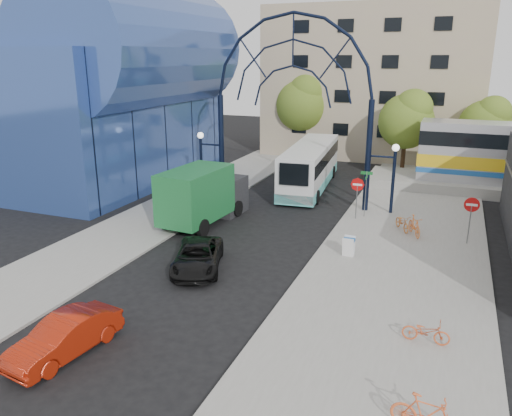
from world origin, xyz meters
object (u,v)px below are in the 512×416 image
at_px(gateway_arch, 292,71).
at_px(city_bus, 310,165).
at_px(bike_near_a, 402,222).
at_px(do_not_enter_sign, 471,209).
at_px(bike_near_b, 414,226).
at_px(bike_far_a, 426,332).
at_px(bike_far_b, 426,415).
at_px(tree_north_b, 304,102).
at_px(red_sedan, 65,336).
at_px(tree_north_a, 408,118).
at_px(stop_sign, 357,188).
at_px(street_name_sign, 366,184).
at_px(green_truck, 204,195).
at_px(tree_north_c, 487,123).
at_px(black_suv, 198,257).
at_px(sandwich_board, 349,244).

bearing_deg(gateway_arch, city_bus, 89.15).
bearing_deg(bike_near_a, do_not_enter_sign, -43.45).
distance_m(bike_near_b, bike_far_a, 11.01).
bearing_deg(bike_near_a, bike_far_b, -110.75).
bearing_deg(bike_near_a, bike_far_a, -109.01).
distance_m(bike_near_a, bike_far_a, 11.72).
relative_size(gateway_arch, tree_north_b, 1.70).
bearing_deg(red_sedan, do_not_enter_sign, 59.86).
bearing_deg(bike_near_b, bike_far_a, -106.70).
distance_m(gateway_arch, tree_north_a, 13.98).
xyz_separation_m(tree_north_a, tree_north_b, (-10.00, 4.00, 0.66)).
xyz_separation_m(do_not_enter_sign, bike_far_b, (-1.12, -15.15, -1.31)).
xyz_separation_m(gateway_arch, stop_sign, (4.80, -2.00, -6.56)).
distance_m(tree_north_a, bike_near_a, 15.65).
xyz_separation_m(do_not_enter_sign, bike_near_a, (-3.39, 0.89, -1.41)).
distance_m(stop_sign, street_name_sign, 0.74).
height_order(city_bus, bike_far_a, city_bus).
xyz_separation_m(tree_north_a, bike_far_b, (3.76, -31.08, -3.94)).
distance_m(city_bus, green_truck, 10.88).
height_order(tree_north_c, green_truck, tree_north_c).
height_order(gateway_arch, tree_north_c, gateway_arch).
relative_size(green_truck, black_suv, 1.54).
bearing_deg(street_name_sign, stop_sign, -123.64).
relative_size(do_not_enter_sign, street_name_sign, 0.89).
bearing_deg(red_sedan, black_suv, 92.47).
height_order(do_not_enter_sign, black_suv, do_not_enter_sign).
relative_size(tree_north_c, black_suv, 1.45).
xyz_separation_m(do_not_enter_sign, sandwich_board, (-5.40, -4.02, -1.23)).
height_order(stop_sign, red_sedan, stop_sign).
relative_size(stop_sign, street_name_sign, 0.89).
bearing_deg(tree_north_c, bike_near_a, -104.82).
xyz_separation_m(tree_north_a, bike_near_b, (2.18, -15.66, -3.94)).
height_order(stop_sign, green_truck, green_truck).
xyz_separation_m(bike_near_b, bike_far_b, (1.58, -15.41, 0.01)).
distance_m(street_name_sign, tree_north_a, 13.59).
distance_m(gateway_arch, red_sedan, 21.18).
relative_size(black_suv, bike_far_b, 2.45).
bearing_deg(street_name_sign, green_truck, -153.61).
height_order(gateway_arch, bike_far_a, gateway_arch).
distance_m(gateway_arch, stop_sign, 8.37).
bearing_deg(gateway_arch, do_not_enter_sign, -19.99).
relative_size(do_not_enter_sign, bike_near_a, 1.47).
distance_m(tree_north_a, green_truck, 20.26).
xyz_separation_m(do_not_enter_sign, tree_north_b, (-14.88, 19.93, 3.29)).
bearing_deg(tree_north_a, bike_far_a, -82.53).
bearing_deg(city_bus, stop_sign, -59.87).
xyz_separation_m(sandwich_board, bike_far_a, (4.01, -6.65, -0.21)).
height_order(gateway_arch, black_suv, gateway_arch).
height_order(red_sedan, bike_near_a, red_sedan).
distance_m(gateway_arch, city_bus, 8.28).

